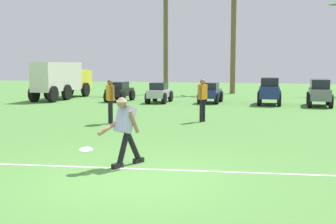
% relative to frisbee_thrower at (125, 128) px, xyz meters
% --- Properties ---
extents(ground_plane, '(80.00, 80.00, 0.00)m').
position_rel_frisbee_thrower_xyz_m(ground_plane, '(0.48, -0.89, -0.80)').
color(ground_plane, '#50863C').
extents(field_line_paint, '(22.53, 2.77, 0.01)m').
position_rel_frisbee_thrower_xyz_m(field_line_paint, '(0.48, -0.15, -0.80)').
color(field_line_paint, white).
rests_on(field_line_paint, ground_plane).
extents(frisbee_thrower, '(0.73, 0.95, 1.43)m').
position_rel_frisbee_thrower_xyz_m(frisbee_thrower, '(0.00, 0.00, 0.00)').
color(frisbee_thrower, black).
rests_on(frisbee_thrower, ground_plane).
extents(frisbee_in_flight, '(0.33, 0.33, 0.06)m').
position_rel_frisbee_thrower_xyz_m(frisbee_in_flight, '(-0.54, -0.70, -0.35)').
color(frisbee_in_flight, white).
extents(teammate_near_sideline, '(0.38, 0.42, 1.56)m').
position_rel_frisbee_thrower_xyz_m(teammate_near_sideline, '(-2.71, 5.74, 0.14)').
color(teammate_near_sideline, black).
rests_on(teammate_near_sideline, ground_plane).
extents(teammate_midfield, '(0.32, 0.48, 1.56)m').
position_rel_frisbee_thrower_xyz_m(teammate_midfield, '(0.35, 7.04, 0.14)').
color(teammate_midfield, black).
rests_on(teammate_midfield, ground_plane).
extents(parked_car_slot_a, '(1.11, 2.21, 1.10)m').
position_rel_frisbee_thrower_xyz_m(parked_car_slot_a, '(-5.69, 14.30, -0.24)').
color(parked_car_slot_a, black).
rests_on(parked_car_slot_a, ground_plane).
extents(parked_car_slot_b, '(1.15, 2.23, 1.10)m').
position_rel_frisbee_thrower_xyz_m(parked_car_slot_b, '(-3.28, 14.03, -0.24)').
color(parked_car_slot_b, '#B7BABF').
rests_on(parked_car_slot_b, ground_plane).
extents(parked_car_slot_c, '(1.10, 2.21, 1.10)m').
position_rel_frisbee_thrower_xyz_m(parked_car_slot_c, '(-0.55, 14.58, -0.24)').
color(parked_car_slot_c, navy).
rests_on(parked_car_slot_c, ground_plane).
extents(parked_car_slot_d, '(1.19, 2.36, 1.40)m').
position_rel_frisbee_thrower_xyz_m(parked_car_slot_d, '(2.56, 14.39, -0.06)').
color(parked_car_slot_d, navy).
rests_on(parked_car_slot_d, ground_plane).
extents(parked_car_slot_e, '(1.20, 2.42, 1.34)m').
position_rel_frisbee_thrower_xyz_m(parked_car_slot_e, '(4.99, 14.19, -0.08)').
color(parked_car_slot_e, slate).
rests_on(parked_car_slot_e, ground_plane).
extents(box_truck, '(1.51, 5.93, 2.20)m').
position_rel_frisbee_thrower_xyz_m(box_truck, '(-9.59, 14.87, 0.43)').
color(box_truck, yellow).
rests_on(box_truck, ground_plane).
extents(palm_tree_far_left, '(3.68, 3.69, 7.35)m').
position_rel_frisbee_thrower_xyz_m(palm_tree_far_left, '(-4.77, 20.92, 3.55)').
color(palm_tree_far_left, brown).
rests_on(palm_tree_far_left, ground_plane).
extents(palm_tree_left_of_centre, '(3.00, 2.89, 7.10)m').
position_rel_frisbee_thrower_xyz_m(palm_tree_left_of_centre, '(-0.17, 22.16, 3.27)').
color(palm_tree_left_of_centre, brown).
rests_on(palm_tree_left_of_centre, ground_plane).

